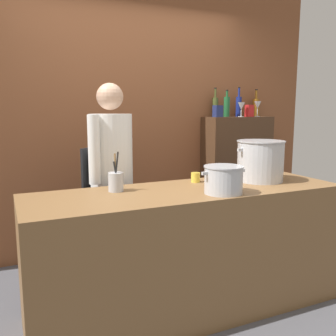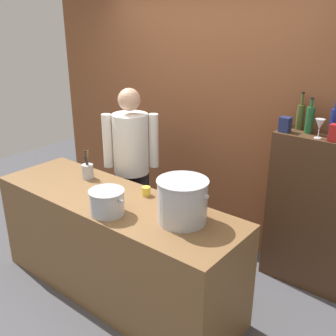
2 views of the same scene
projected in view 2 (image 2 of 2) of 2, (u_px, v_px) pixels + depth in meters
The scene contains 15 objects.
ground_plane at pixel (118, 290), 3.51m from camera, with size 8.00×8.00×0.00m, color #4C4C51.
brick_back_panel at pixel (211, 97), 3.98m from camera, with size 4.40×0.10×3.00m, color brown.
prep_counter at pixel (115, 246), 3.34m from camera, with size 2.25×0.70×0.90m, color brown.
bar_cabinet at pixel (314, 213), 3.40m from camera, with size 0.76×0.32×1.37m, color #472D1C.
chef at pixel (131, 160), 3.83m from camera, with size 0.45×0.43×1.66m.
stockpot_large at pixel (182, 201), 2.77m from camera, with size 0.43×0.37×0.32m.
stockpot_small at pixel (107, 202), 2.91m from camera, with size 0.33×0.27×0.19m.
utensil_crock at pixel (88, 171), 3.55m from camera, with size 0.10×0.10×0.28m.
butter_jar at pixel (146, 191), 3.22m from camera, with size 0.07×0.07×0.07m, color yellow.
wine_bottle_olive at pixel (300, 116), 3.31m from camera, with size 0.06×0.06×0.31m.
wine_bottle_cobalt at pixel (334, 121), 3.11m from camera, with size 0.06×0.06×0.33m.
wine_bottle_green at pixel (310, 119), 3.20m from camera, with size 0.07×0.07×0.29m.
wine_glass_wide at pixel (320, 125), 3.05m from camera, with size 0.08×0.08×0.16m.
spice_tin_navy at pixel (285, 124), 3.25m from camera, with size 0.08×0.08×0.12m, color navy.
spice_tin_red at pixel (334, 133), 3.01m from camera, with size 0.07×0.07×0.13m, color red.
Camera 2 is at (2.15, -1.96, 2.28)m, focal length 42.24 mm.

